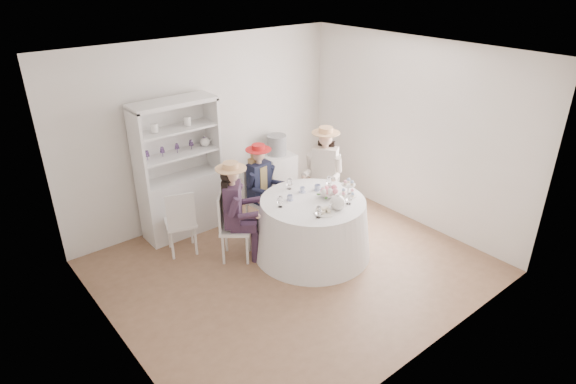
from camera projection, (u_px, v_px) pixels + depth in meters
ground at (293, 267)px, 6.29m from camera, size 4.50×4.50×0.00m
ceiling at (294, 56)px, 5.11m from camera, size 4.50×4.50×0.00m
wall_back at (206, 130)px, 7.09m from camera, size 4.50×0.00×4.50m
wall_front at (436, 241)px, 4.31m from camera, size 4.50×0.00×4.50m
wall_left at (106, 234)px, 4.41m from camera, size 0.00×4.50×4.50m
wall_right at (412, 133)px, 6.98m from camera, size 0.00×4.50×4.50m
tea_table at (312, 227)px, 6.43m from camera, size 1.58×1.58×0.79m
hutch at (181, 187)px, 6.84m from camera, size 1.26×0.69×1.96m
side_table at (277, 176)px, 7.97m from camera, size 0.52×0.52×0.77m
hatbox at (277, 145)px, 7.73m from camera, size 0.33×0.33×0.32m
guest_left at (235, 206)px, 6.15m from camera, size 0.59×0.57×1.38m
guest_mid at (260, 182)px, 6.93m from camera, size 0.48×0.50×1.30m
guest_right at (324, 169)px, 7.14m from camera, size 0.62×0.58×1.45m
spare_chair at (181, 221)px, 6.35m from camera, size 0.49×0.49×0.95m
teacup_a at (290, 198)px, 6.25m from camera, size 0.10×0.10×0.06m
teacup_b at (302, 190)px, 6.46m from camera, size 0.08×0.08×0.06m
teacup_c at (318, 188)px, 6.52m from camera, size 0.11×0.11×0.07m
flower_bowl at (327, 195)px, 6.33m from camera, size 0.27×0.27×0.05m
flower_arrangement at (328, 191)px, 6.29m from camera, size 0.21×0.20×0.08m
table_teapot at (338, 202)px, 6.01m from camera, size 0.28×0.20×0.21m
sandwich_plate at (324, 212)px, 5.95m from camera, size 0.27×0.27×0.06m
cupcake_stand at (348, 190)px, 6.35m from camera, size 0.24×0.24×0.23m
stemware_set at (313, 195)px, 6.23m from camera, size 0.96×0.93×0.15m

